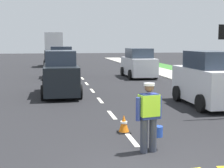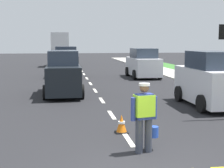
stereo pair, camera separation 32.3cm
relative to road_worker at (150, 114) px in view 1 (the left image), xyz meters
The scene contains 9 objects.
ground_plane 19.39m from the road_worker, 90.53° to the left, with size 96.00×96.00×0.00m, color black.
lane_center_line 23.59m from the road_worker, 90.44° to the left, with size 0.14×46.40×0.01m.
road_worker is the anchor object (origin of this frame).
traffic_cone_near 1.90m from the road_worker, 97.72° to the left, with size 0.36×0.36×0.53m.
delivery_truck 28.37m from the road_worker, 94.25° to the left, with size 2.16×4.60×3.54m.
car_oncoming_second 17.23m from the road_worker, 95.43° to the left, with size 1.95×3.90×2.27m.
car_parked_curbside 6.54m from the road_worker, 51.81° to the left, with size 1.93×3.89×2.25m.
car_oncoming_lead 9.19m from the road_worker, 101.73° to the left, with size 1.86×4.28×2.19m.
car_parked_far 16.61m from the road_worker, 76.17° to the left, with size 2.04×4.18×2.14m.
Camera 1 is at (-2.05, -5.76, 2.64)m, focal length 52.90 mm.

